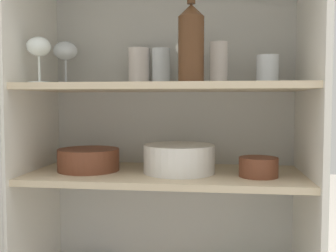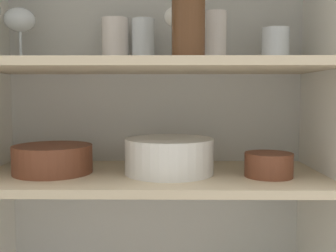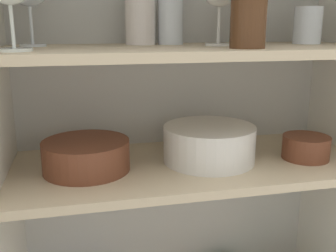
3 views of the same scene
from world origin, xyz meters
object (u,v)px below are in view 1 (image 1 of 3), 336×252
(mixing_bowl_large, at_px, (89,159))
(serving_bowl_small, at_px, (258,166))
(wine_bottle, at_px, (191,43))
(plate_stack_white, at_px, (179,159))

(mixing_bowl_large, height_order, serving_bowl_small, mixing_bowl_large)
(wine_bottle, xyz_separation_m, serving_bowl_small, (0.20, 0.06, -0.36))
(wine_bottle, height_order, plate_stack_white, wine_bottle)
(wine_bottle, xyz_separation_m, mixing_bowl_large, (-0.34, 0.10, -0.36))
(wine_bottle, relative_size, plate_stack_white, 1.15)
(wine_bottle, bearing_deg, serving_bowl_small, 16.65)
(plate_stack_white, bearing_deg, serving_bowl_small, -9.06)
(wine_bottle, relative_size, mixing_bowl_large, 1.30)
(wine_bottle, height_order, mixing_bowl_large, wine_bottle)
(plate_stack_white, bearing_deg, wine_bottle, -66.24)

